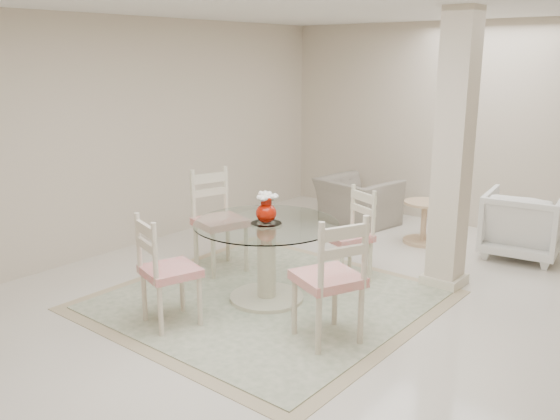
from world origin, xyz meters
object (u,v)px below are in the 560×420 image
Objects in this scene: red_vase at (266,208)px; recliner_taupe at (358,201)px; armchair_white at (522,224)px; column at (453,153)px; dining_chair_west at (216,213)px; dining_chair_east at (333,271)px; dining_chair_north at (352,228)px; dining_chair_south at (162,263)px; dining_table at (266,262)px; side_table at (424,224)px.

red_vase is 2.97m from recliner_taupe.
red_vase reaches higher than armchair_white.
red_vase is (-1.12, -1.47, -0.44)m from column.
column is 1.90m from red_vase.
armchair_white is (2.41, 2.51, -0.25)m from dining_chair_west.
dining_chair_west reaches higher than dining_chair_east.
recliner_taupe is (-1.72, 3.15, -0.31)m from dining_chair_east.
dining_chair_north is 2.04m from dining_chair_south.
red_vase is at bearing -87.12° from dining_chair_north.
armchair_white is at bearing -169.01° from recliner_taupe.
dining_chair_south reaches higher than dining_table.
armchair_white reaches higher than side_table.
red_vase is at bearing -127.47° from column.
dining_chair_east reaches higher than recliner_taupe.
dining_table is 1.04m from dining_chair_south.
column is at bearing -160.93° from dining_chair_east.
column reaches higher than dining_chair_west.
dining_table is at bearing -91.42° from dining_chair_south.
armchair_white is at bearing 80.92° from dining_chair_north.
red_vase is at bearing 54.91° from armchair_white.
armchair_white is (2.19, 0.02, 0.07)m from recliner_taupe.
dining_chair_east is at bearing 129.10° from recliner_taupe.
red_vase is 1.07m from dining_chair_east.
column is at bearing -45.01° from dining_chair_west.
column reaches higher than red_vase.
red_vase is at bearing -18.43° from dining_table.
side_table is (0.33, 2.60, -0.67)m from red_vase.
dining_chair_south reaches higher than armchair_white.
dining_chair_north is 1.26× the size of armchair_white.
dining_chair_west is at bearing -151.47° from column.
column is 1.94m from dining_chair_east.
recliner_taupe is (-0.43, 3.78, -0.26)m from dining_chair_south.
dining_chair_east is 1.10× the size of dining_chair_south.
dining_chair_east is 1.45m from dining_chair_north.
dining_table is at bearing -127.49° from column.
dining_chair_east is 0.99× the size of dining_chair_west.
red_vase is (0.00, -0.00, 0.52)m from dining_table.
dining_chair_north is (0.33, 0.96, 0.17)m from dining_table.
dining_table reaches higher than side_table.
column is 2.54× the size of dining_chair_north.
column is 5.14× the size of side_table.
dining_chair_south is at bearing -108.49° from red_vase.
dining_chair_north is at bearing 51.10° from armchair_white.
recliner_taupe is 1.85× the size of side_table.
side_table is (-1.10, -0.24, -0.14)m from armchair_white.
recliner_taupe reaches higher than side_table.
dining_table is 1.11× the size of dining_chair_west.
side_table is at bearing 82.64° from dining_table.
dining_chair_west is at bearing -46.18° from dining_chair_south.
dining_table is at bearing 54.89° from armchair_white.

